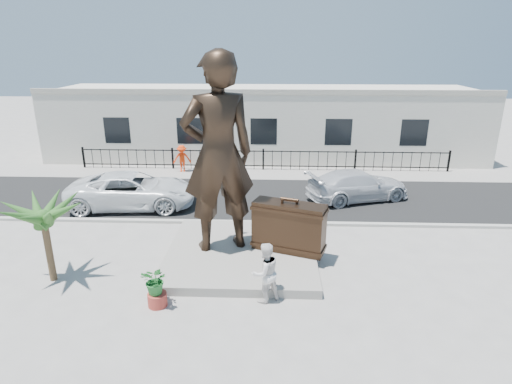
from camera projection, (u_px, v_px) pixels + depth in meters
ground at (254, 279)px, 13.83m from camera, size 100.00×100.00×0.00m
street at (261, 196)px, 21.38m from camera, size 40.00×7.00×0.01m
curb at (258, 223)px, 18.06m from camera, size 40.00×0.25×0.12m
far_sidewalk at (263, 173)px, 25.16m from camera, size 40.00×2.50×0.02m
plinth at (241, 253)px, 15.22m from camera, size 5.20×5.20×0.30m
fence at (263, 160)px, 25.72m from camera, size 22.00×0.10×1.20m
building at (265, 122)px, 29.16m from camera, size 28.00×7.00×4.40m
statue at (218, 155)px, 14.33m from camera, size 2.88×2.38×6.79m
suitcase at (289, 227)px, 14.87m from camera, size 2.62×1.58×1.76m
tourist at (265, 273)px, 12.41m from camera, size 1.13×1.07×1.84m
car_white at (133, 190)px, 19.75m from camera, size 5.99×3.13×1.61m
car_silver at (358, 185)px, 20.72m from camera, size 5.41×3.57×1.46m
worker at (182, 158)px, 25.24m from camera, size 1.12×0.76×1.59m
palm_tree at (54, 280)px, 13.81m from camera, size 1.80×1.80×3.20m
planter at (157, 300)px, 12.37m from camera, size 0.56×0.56×0.40m
shrub at (156, 281)px, 12.17m from camera, size 0.96×0.90×0.86m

